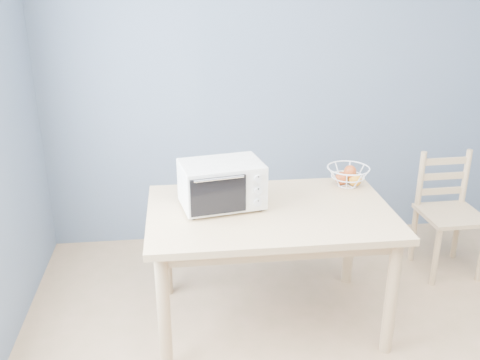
{
  "coord_description": "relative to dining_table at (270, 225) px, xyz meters",
  "views": [
    {
      "loc": [
        -0.99,
        -1.67,
        2.03
      ],
      "look_at": [
        -0.66,
        1.11,
        0.93
      ],
      "focal_mm": 40.0,
      "sensor_mm": 36.0,
      "label": 1
    }
  ],
  "objects": [
    {
      "name": "room",
      "position": [
        0.49,
        -1.08,
        0.65
      ],
      "size": [
        4.01,
        4.51,
        2.61
      ],
      "color": "tan",
      "rests_on": "ground"
    },
    {
      "name": "dining_table",
      "position": [
        0.0,
        0.0,
        0.0
      ],
      "size": [
        1.4,
        0.9,
        0.75
      ],
      "color": "tan",
      "rests_on": "ground"
    },
    {
      "name": "toaster_oven",
      "position": [
        -0.29,
        0.07,
        0.24
      ],
      "size": [
        0.51,
        0.41,
        0.27
      ],
      "rotation": [
        0.0,
        0.0,
        0.18
      ],
      "color": "beige",
      "rests_on": "dining_table"
    },
    {
      "name": "fruit_basket",
      "position": [
        0.55,
        0.31,
        0.17
      ],
      "size": [
        0.35,
        0.35,
        0.14
      ],
      "rotation": [
        0.0,
        0.0,
        0.4
      ],
      "color": "white",
      "rests_on": "dining_table"
    },
    {
      "name": "dining_chair",
      "position": [
        1.36,
        0.47,
        -0.23
      ],
      "size": [
        0.41,
        0.41,
        0.85
      ],
      "rotation": [
        0.0,
        0.0,
        0.03
      ],
      "color": "tan",
      "rests_on": "ground"
    }
  ]
}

